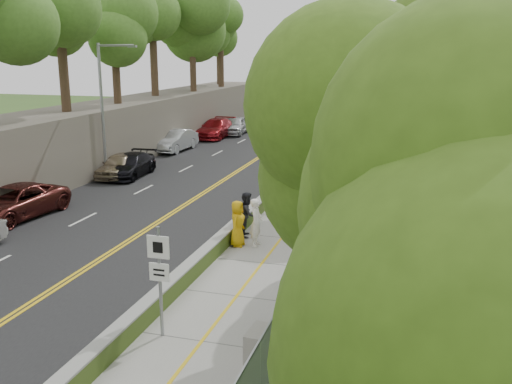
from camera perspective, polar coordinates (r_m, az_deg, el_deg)
name	(u,v)px	position (r m, az deg, el deg)	size (l,w,h in m)	color
ground	(173,289)	(19.09, -8.31, -9.62)	(140.00, 140.00, 0.00)	#33511E
road	(194,180)	(34.26, -6.21, 1.16)	(11.20, 66.00, 0.04)	black
sidewalk	(326,189)	(32.13, 7.02, 0.28)	(4.20, 66.00, 0.05)	gray
jersey_barrier	(286,182)	(32.50, 3.03, 1.02)	(0.42, 66.00, 0.60)	#97DE32
rock_embankment	(73,142)	(37.70, -17.79, 4.81)	(5.00, 66.00, 4.00)	#595147
chainlink_fence	(365,174)	(31.66, 10.83, 1.74)	(0.04, 66.00, 2.00)	slate
trees_fenceside	(417,62)	(30.85, 15.79, 12.40)	(7.00, 66.00, 14.00)	#4E761F
streetlight	(105,102)	(34.93, -14.84, 8.70)	(2.52, 0.22, 8.00)	gray
signpost	(159,270)	(15.40, -9.64, -7.68)	(0.62, 0.09, 3.10)	gray
construction_barrel	(371,152)	(41.81, 11.43, 3.95)	(0.52, 0.52, 0.86)	#FF3906
concrete_block	(273,348)	(14.59, 1.73, -15.29)	(1.25, 0.93, 0.83)	gray
car_2	(14,202)	(28.47, -23.03, -0.95)	(2.51, 5.44, 1.51)	#531E1A
car_3	(130,165)	(35.78, -12.48, 2.63)	(1.95, 4.79, 1.39)	black
car_4	(120,165)	(35.73, -13.45, 2.63)	(1.74, 4.33, 1.48)	tan
car_5	(175,141)	(44.23, -8.07, 5.12)	(1.72, 4.93, 1.62)	#BABEC2
car_6	(212,130)	(50.67, -4.41, 6.23)	(2.37, 5.14, 1.43)	black
car_7	(216,129)	(50.63, -4.05, 6.35)	(2.31, 5.67, 1.65)	maroon
car_8	(235,125)	(52.72, -2.08, 6.67)	(1.93, 4.79, 1.63)	#BBBCBF
painter_0	(238,223)	(22.46, -1.86, -3.16)	(0.90, 0.59, 1.84)	gold
painter_1	(256,222)	(22.47, 0.03, -3.05)	(0.70, 0.46, 1.91)	white
painter_2	(247,214)	(23.64, -0.89, -2.23)	(0.91, 0.71, 1.88)	#222328
painter_3	(280,202)	(26.18, 2.45, -0.96)	(1.02, 0.59, 1.58)	brown
person_far	(359,158)	(37.02, 10.27, 3.36)	(0.98, 0.41, 1.67)	black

